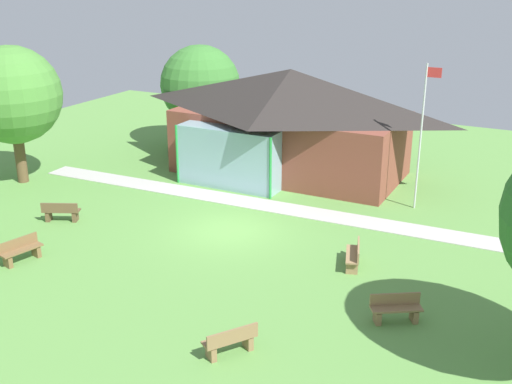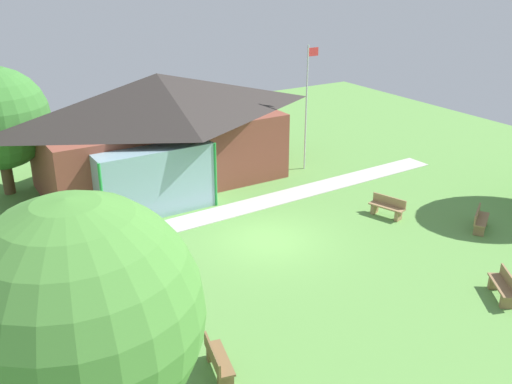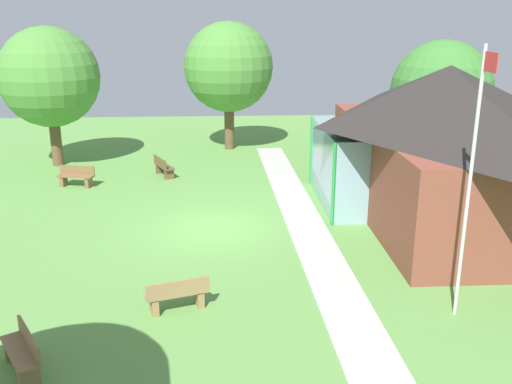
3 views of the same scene
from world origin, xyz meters
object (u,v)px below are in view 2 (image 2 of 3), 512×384
at_px(bench_lawn_far_right, 480,220).
at_px(bench_front_left, 218,361).
at_px(bench_front_right, 504,287).
at_px(bench_mid_left, 121,312).
at_px(pavilion, 160,128).
at_px(tree_lawn_corner, 81,315).
at_px(bench_mid_right, 387,207).
at_px(flagpole, 307,103).

relative_size(bench_lawn_far_right, bench_front_left, 0.97).
height_order(bench_lawn_far_right, bench_front_left, same).
xyz_separation_m(bench_front_right, bench_mid_left, (-10.70, 4.99, 0.00)).
xyz_separation_m(pavilion, tree_lawn_corner, (-7.75, -15.15, 1.38)).
bearing_deg(bench_lawn_far_right, bench_front_left, -22.51).
xyz_separation_m(bench_lawn_far_right, bench_mid_right, (-2.24, 2.85, 0.00)).
xyz_separation_m(flagpole, bench_front_right, (-1.81, -13.06, -2.99)).
relative_size(bench_mid_right, tree_lawn_corner, 0.25).
xyz_separation_m(flagpole, bench_lawn_far_right, (1.68, -9.40, -2.99)).
height_order(pavilion, bench_lawn_far_right, pavilion).
height_order(bench_mid_left, bench_front_left, same).
bearing_deg(bench_front_right, bench_lawn_far_right, -9.18).
distance_m(bench_front_right, bench_mid_left, 11.81).
distance_m(bench_front_right, tree_lawn_corner, 13.42).
bearing_deg(pavilion, tree_lawn_corner, -117.10).
bearing_deg(flagpole, bench_front_left, -134.13).
bearing_deg(tree_lawn_corner, bench_mid_left, 66.81).
xyz_separation_m(pavilion, bench_mid_left, (-5.55, -10.00, -2.29)).
bearing_deg(flagpole, bench_mid_left, -147.19).
bearing_deg(bench_front_left, pavilion, 175.57).
xyz_separation_m(bench_lawn_far_right, bench_front_left, (-12.83, -2.09, 0.00)).
height_order(bench_lawn_far_right, bench_front_right, same).
relative_size(bench_lawn_far_right, bench_mid_left, 0.98).
xyz_separation_m(pavilion, flagpole, (6.97, -1.93, 0.70)).
xyz_separation_m(bench_front_left, tree_lawn_corner, (-3.57, -1.72, 3.67)).
height_order(flagpole, bench_lawn_far_right, flagpole).
bearing_deg(bench_front_right, flagpole, 26.56).
relative_size(bench_front_right, tree_lawn_corner, 0.23).
distance_m(pavilion, tree_lawn_corner, 17.07).
xyz_separation_m(bench_lawn_far_right, bench_front_right, (-3.49, -3.66, 0.00)).
xyz_separation_m(bench_lawn_far_right, bench_mid_left, (-14.19, 1.33, 0.00)).
distance_m(bench_front_left, tree_lawn_corner, 5.40).
bearing_deg(flagpole, bench_lawn_far_right, -79.87).
relative_size(pavilion, bench_front_right, 8.03).
bearing_deg(bench_mid_right, bench_front_right, 151.21).
relative_size(bench_front_left, bench_mid_right, 1.00).
bearing_deg(pavilion, bench_front_left, -107.29).
xyz_separation_m(pavilion, bench_lawn_far_right, (8.65, -11.33, -2.29)).
distance_m(bench_lawn_far_right, bench_front_left, 13.00).
distance_m(flagpole, bench_mid_right, 7.22).
xyz_separation_m(bench_mid_left, bench_mid_right, (11.95, 1.52, 0.00)).
height_order(pavilion, tree_lawn_corner, tree_lawn_corner).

